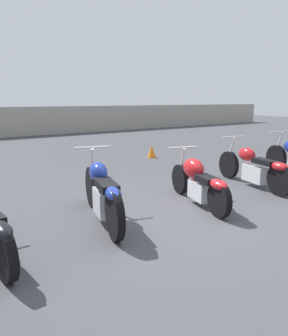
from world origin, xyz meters
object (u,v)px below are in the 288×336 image
motorcycle_slot_3 (198,181)px  traffic_cone_near (152,152)px  motorcycle_slot_4 (254,168)px  motorcycle_slot_2 (102,193)px

motorcycle_slot_3 → traffic_cone_near: bearing=79.5°
motorcycle_slot_3 → traffic_cone_near: (2.20, 4.24, -0.22)m
motorcycle_slot_4 → traffic_cone_near: 4.10m
motorcycle_slot_4 → motorcycle_slot_3: bearing=-161.2°
motorcycle_slot_3 → traffic_cone_near: motorcycle_slot_3 is taller
motorcycle_slot_2 → traffic_cone_near: (3.95, 4.00, -0.26)m
motorcycle_slot_4 → traffic_cone_near: motorcycle_slot_4 is taller
motorcycle_slot_3 → motorcycle_slot_2: bearing=-171.0°
motorcycle_slot_3 → motorcycle_slot_4: motorcycle_slot_4 is taller
traffic_cone_near → motorcycle_slot_3: bearing=-117.4°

